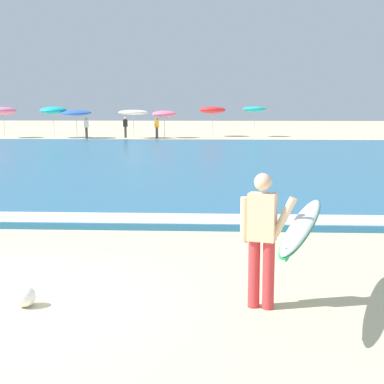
# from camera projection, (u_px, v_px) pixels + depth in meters

# --- Properties ---
(ground_plane) EXTENTS (160.00, 160.00, 0.00)m
(ground_plane) POSITION_uv_depth(u_px,v_px,m) (1.00, 303.00, 7.45)
(ground_plane) COLOR beige
(sea) EXTENTS (120.00, 28.00, 0.14)m
(sea) POSITION_uv_depth(u_px,v_px,m) (156.00, 160.00, 25.56)
(sea) COLOR teal
(sea) RESTS_ON ground
(surf_foam) EXTENTS (120.00, 1.07, 0.01)m
(surf_foam) POSITION_uv_depth(u_px,v_px,m) (88.00, 217.00, 12.32)
(surf_foam) COLOR white
(surf_foam) RESTS_ON sea
(surfer_with_board) EXTENTS (1.27, 2.65, 1.73)m
(surfer_with_board) POSITION_uv_depth(u_px,v_px,m) (281.00, 230.00, 7.05)
(surfer_with_board) COLOR red
(surfer_with_board) RESTS_ON ground
(beach_umbrella_0) EXTENTS (1.97, 2.00, 2.37)m
(beach_umbrella_0) POSITION_uv_depth(u_px,v_px,m) (3.00, 111.00, 43.16)
(beach_umbrella_0) COLOR beige
(beach_umbrella_0) RESTS_ON ground
(beach_umbrella_1) EXTENTS (1.98, 2.01, 2.41)m
(beach_umbrella_1) POSITION_uv_depth(u_px,v_px,m) (53.00, 110.00, 43.12)
(beach_umbrella_1) COLOR beige
(beach_umbrella_1) RESTS_ON ground
(beach_umbrella_2) EXTENTS (2.23, 2.24, 2.13)m
(beach_umbrella_2) POSITION_uv_depth(u_px,v_px,m) (76.00, 113.00, 42.61)
(beach_umbrella_2) COLOR beige
(beach_umbrella_2) RESTS_ON ground
(beach_umbrella_3) EXTENTS (2.24, 2.24, 2.12)m
(beach_umbrella_3) POSITION_uv_depth(u_px,v_px,m) (133.00, 112.00, 42.57)
(beach_umbrella_3) COLOR beige
(beach_umbrella_3) RESTS_ON ground
(beach_umbrella_4) EXTENTS (1.85, 1.86, 2.08)m
(beach_umbrella_4) POSITION_uv_depth(u_px,v_px,m) (164.00, 114.00, 43.02)
(beach_umbrella_4) COLOR beige
(beach_umbrella_4) RESTS_ON ground
(beach_umbrella_5) EXTENTS (2.08, 2.11, 2.40)m
(beach_umbrella_5) POSITION_uv_depth(u_px,v_px,m) (212.00, 110.00, 44.88)
(beach_umbrella_5) COLOR beige
(beach_umbrella_5) RESTS_ON ground
(beach_umbrella_6) EXTENTS (1.83, 1.84, 2.39)m
(beach_umbrella_6) POSITION_uv_depth(u_px,v_px,m) (254.00, 109.00, 44.60)
(beach_umbrella_6) COLOR beige
(beach_umbrella_6) RESTS_ON ground
(beachgoer_near_row_left) EXTENTS (0.32, 0.20, 1.58)m
(beachgoer_near_row_left) POSITION_uv_depth(u_px,v_px,m) (157.00, 127.00, 42.34)
(beachgoer_near_row_left) COLOR #383842
(beachgoer_near_row_left) RESTS_ON ground
(beachgoer_near_row_mid) EXTENTS (0.32, 0.20, 1.58)m
(beachgoer_near_row_mid) POSITION_uv_depth(u_px,v_px,m) (125.00, 127.00, 43.41)
(beachgoer_near_row_mid) COLOR #383842
(beachgoer_near_row_mid) RESTS_ON ground
(beachgoer_near_row_right) EXTENTS (0.32, 0.20, 1.58)m
(beachgoer_near_row_right) POSITION_uv_depth(u_px,v_px,m) (86.00, 127.00, 42.11)
(beachgoer_near_row_right) COLOR #383842
(beachgoer_near_row_right) RESTS_ON ground
(beach_ball) EXTENTS (0.28, 0.28, 0.28)m
(beach_ball) POSITION_uv_depth(u_px,v_px,m) (25.00, 296.00, 7.29)
(beach_ball) COLOR white
(beach_ball) RESTS_ON ground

